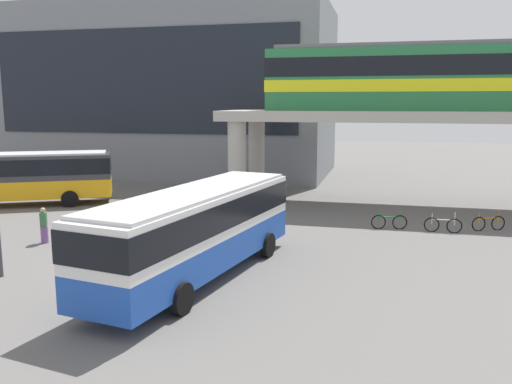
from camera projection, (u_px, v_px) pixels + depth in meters
name	position (u px, v px, depth m)	size (l,w,h in m)	color
ground_plane	(219.00, 214.00, 30.16)	(120.00, 120.00, 0.00)	#605E5B
station_building	(174.00, 92.00, 47.77)	(27.60, 13.78, 14.29)	slate
elevated_platform	(465.00, 126.00, 30.72)	(28.35, 6.54, 5.76)	#ADA89E
train	(488.00, 76.00, 30.01)	(25.18, 2.96, 3.84)	#26723F
bus_main	(197.00, 224.00, 18.86)	(4.49, 11.32, 3.22)	#1E4CB2
bus_secondary	(17.00, 173.00, 32.39)	(10.98, 7.29, 3.22)	orange
bicycle_silver	(443.00, 225.00, 25.93)	(1.79, 0.09, 1.04)	black
bicycle_orange	(488.00, 223.00, 26.29)	(1.67, 0.77, 1.04)	black
bicycle_green	(389.00, 222.00, 26.61)	(1.78, 0.35, 1.04)	black
pedestrian_walking_across	(44.00, 226.00, 23.91)	(0.41, 0.47, 1.62)	#724C8C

